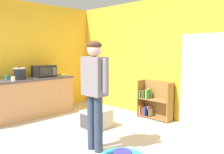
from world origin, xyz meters
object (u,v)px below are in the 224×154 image
pet_carrier (96,119)px  white_cup (13,79)px  banana_bunch (64,75)px  bookshelf (154,102)px  kitchen_counter (25,98)px  teal_cup (7,77)px  microwave (44,71)px  standing_person (95,85)px  refrigerator (213,93)px  crock_pot (19,74)px

pet_carrier → white_cup: bearing=-146.0°
banana_bunch → bookshelf: bearing=27.6°
kitchen_counter → pet_carrier: (1.69, 0.65, -0.27)m
bookshelf → teal_cup: 3.31m
microwave → standing_person: bearing=-13.1°
refrigerator → white_cup: size_ratio=18.74×
kitchen_counter → microwave: 0.77m
pet_carrier → white_cup: 1.93m
refrigerator → pet_carrier: (-2.03, -0.56, -0.71)m
white_cup → refrigerator: bearing=23.9°
refrigerator → bookshelf: size_ratio=2.09×
kitchen_counter → standing_person: 2.52m
bookshelf → microwave: size_ratio=1.77×
white_cup → pet_carrier: bearing=34.0°
bookshelf → crock_pot: (-2.07, -2.15, 0.67)m
pet_carrier → microwave: size_ratio=1.15×
refrigerator → bookshelf: refrigerator is taller
pet_carrier → crock_pot: 2.00m
bookshelf → pet_carrier: bookshelf is taller
microwave → crock_pot: bearing=-85.6°
refrigerator → teal_cup: refrigerator is taller
bookshelf → white_cup: white_cup is taller
standing_person → crock_pot: bearing=-178.7°
pet_carrier → white_cup: size_ratio=5.81×
pet_carrier → teal_cup: bearing=-151.8°
crock_pot → white_cup: crock_pot is taller
bookshelf → banana_bunch: 2.30m
refrigerator → microwave: (-3.72, -0.70, 0.15)m
pet_carrier → kitchen_counter: bearing=-159.1°
kitchen_counter → white_cup: bearing=-57.1°
white_cup → crock_pot: bearing=128.3°
kitchen_counter → teal_cup: teal_cup is taller
standing_person → pet_carrier: (-0.76, 0.72, -0.84)m
kitchen_counter → banana_bunch: 1.10m
standing_person → crock_pot: standing_person is taller
kitchen_counter → white_cup: size_ratio=23.89×
bookshelf → standing_person: 2.22m
banana_bunch → white_cup: 1.34m
kitchen_counter → bookshelf: kitchen_counter is taller
microwave → banana_bunch: (0.14, 0.49, -0.11)m
pet_carrier → banana_bunch: 1.76m
microwave → white_cup: bearing=-75.4°
pet_carrier → microwave: (-1.69, -0.15, 0.86)m
crock_pot → standing_person: bearing=1.3°
banana_bunch → crock_pot: bearing=-94.6°
bookshelf → pet_carrier: size_ratio=1.54×
refrigerator → microwave: 3.79m
kitchen_counter → refrigerator: bearing=17.9°
crock_pot → white_cup: bearing=-51.7°
kitchen_counter → banana_bunch: banana_bunch is taller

